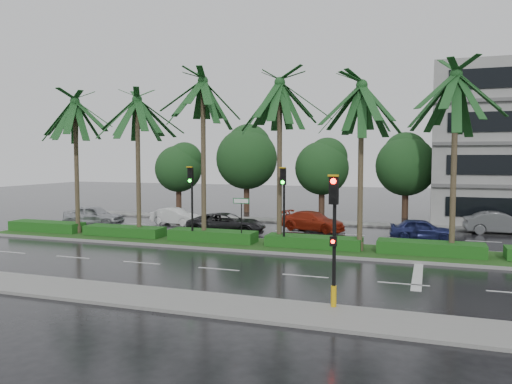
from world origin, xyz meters
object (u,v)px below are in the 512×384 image
(car_white, at_px, (175,216))
(car_darkgrey, at_px, (227,224))
(signal_near, at_px, (334,235))
(car_grey, at_px, (500,223))
(signal_median_left, at_px, (191,193))
(street_sign, at_px, (241,209))
(car_red, at_px, (313,221))
(car_silver, at_px, (94,216))
(car_blue, at_px, (422,229))

(car_white, distance_m, car_darkgrey, 6.40)
(signal_near, bearing_deg, car_grey, 69.86)
(signal_median_left, relative_size, street_sign, 1.68)
(street_sign, height_order, car_white, street_sign)
(car_white, height_order, car_red, car_red)
(signal_median_left, relative_size, car_white, 1.16)
(signal_near, xyz_separation_m, street_sign, (-7.00, 9.87, -0.38))
(signal_near, xyz_separation_m, car_red, (-4.61, 17.35, -1.85))
(street_sign, relative_size, car_darkgrey, 0.51)
(street_sign, xyz_separation_m, car_red, (2.39, 7.48, -1.47))
(signal_near, height_order, car_silver, signal_near)
(signal_median_left, xyz_separation_m, car_grey, (17.30, 10.20, -2.27))
(street_sign, xyz_separation_m, car_blue, (9.50, 5.93, -1.48))
(signal_median_left, distance_m, car_darkgrey, 4.71)
(car_red, xyz_separation_m, car_grey, (11.90, 2.54, 0.07))
(car_silver, bearing_deg, street_sign, -117.39)
(car_grey, bearing_deg, car_white, 92.98)
(car_darkgrey, xyz_separation_m, car_red, (4.90, 3.58, -0.05))
(signal_median_left, relative_size, car_blue, 1.15)
(street_sign, height_order, car_red, street_sign)
(car_grey, bearing_deg, car_silver, 96.70)
(signal_near, distance_m, car_red, 18.05)
(signal_median_left, xyz_separation_m, car_darkgrey, (0.49, 4.08, -2.29))
(car_darkgrey, bearing_deg, car_grey, -78.81)
(signal_near, distance_m, car_blue, 16.11)
(car_darkgrey, height_order, car_grey, car_grey)
(street_sign, bearing_deg, car_blue, 31.98)
(signal_median_left, distance_m, street_sign, 3.13)
(car_red, bearing_deg, street_sign, 178.29)
(car_white, distance_m, car_grey, 22.52)
(car_darkgrey, height_order, car_red, car_darkgrey)
(street_sign, distance_m, car_white, 10.85)
(car_silver, height_order, car_white, car_silver)
(street_sign, distance_m, car_red, 7.99)
(car_grey, bearing_deg, signal_median_left, 116.15)
(signal_near, bearing_deg, car_blue, 81.01)
(signal_median_left, xyz_separation_m, car_blue, (12.50, 6.11, -2.35))
(car_red, bearing_deg, car_darkgrey, 142.16)
(signal_median_left, distance_m, car_white, 9.19)
(car_white, relative_size, car_grey, 0.85)
(car_silver, height_order, car_red, car_silver)
(street_sign, height_order, car_grey, street_sign)
(signal_median_left, distance_m, car_blue, 14.11)
(car_white, distance_m, car_red, 10.44)
(car_red, bearing_deg, signal_median_left, 160.89)
(car_blue, distance_m, car_grey, 6.30)
(signal_near, height_order, car_grey, signal_near)
(signal_median_left, bearing_deg, street_sign, 3.47)
(street_sign, distance_m, car_blue, 11.30)
(car_white, bearing_deg, car_silver, 121.47)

